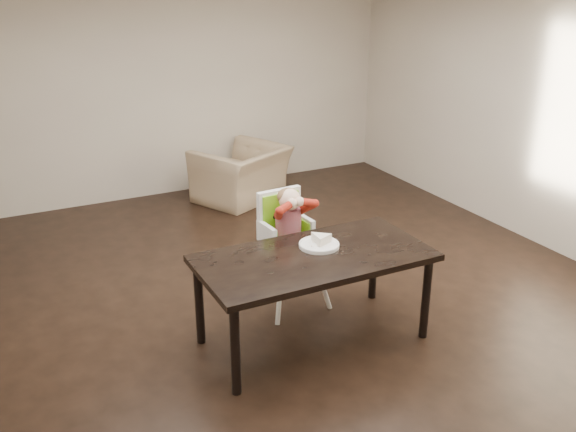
# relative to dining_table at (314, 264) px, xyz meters

# --- Properties ---
(ground) EXTENTS (7.00, 7.00, 0.00)m
(ground) POSITION_rel_dining_table_xyz_m (0.11, 0.50, -0.67)
(ground) COLOR black
(ground) RESTS_ON ground
(room_walls) EXTENTS (6.02, 7.02, 2.71)m
(room_walls) POSITION_rel_dining_table_xyz_m (0.11, 0.50, 1.18)
(room_walls) COLOR #C0B19F
(room_walls) RESTS_ON ground
(dining_table) EXTENTS (1.80, 0.90, 0.75)m
(dining_table) POSITION_rel_dining_table_xyz_m (0.00, 0.00, 0.00)
(dining_table) COLOR black
(dining_table) RESTS_ON ground
(high_chair) EXTENTS (0.48, 0.48, 1.09)m
(high_chair) POSITION_rel_dining_table_xyz_m (0.09, 0.64, 0.10)
(high_chair) COLOR white
(high_chair) RESTS_ON ground
(plate) EXTENTS (0.33, 0.33, 0.09)m
(plate) POSITION_rel_dining_table_xyz_m (0.12, 0.12, 0.11)
(plate) COLOR white
(plate) RESTS_ON dining_table
(armchair) EXTENTS (1.24, 1.07, 0.92)m
(armchair) POSITION_rel_dining_table_xyz_m (0.78, 3.30, -0.21)
(armchair) COLOR tan
(armchair) RESTS_ON ground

